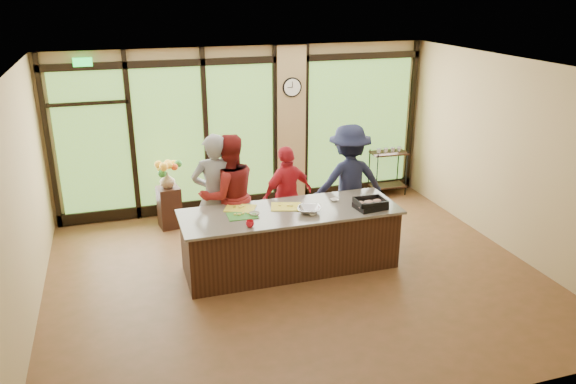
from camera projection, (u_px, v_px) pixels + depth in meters
floor at (296, 276)px, 8.20m from camera, size 7.00×7.00×0.00m
ceiling at (298, 68)px, 7.16m from camera, size 7.00×7.00×0.00m
back_wall at (246, 129)px, 10.36m from camera, size 7.00×0.00×7.00m
left_wall at (19, 208)px, 6.69m from camera, size 0.00×6.00×6.00m
right_wall at (512, 157)px, 8.66m from camera, size 0.00×6.00×6.00m
window_wall at (255, 135)px, 10.41m from camera, size 6.90×0.12×3.00m
island_base at (290, 241)px, 8.31m from camera, size 3.10×1.00×0.88m
countertop at (290, 212)px, 8.15m from camera, size 3.20×1.10×0.04m
wall_clock at (292, 87)px, 10.22m from camera, size 0.36×0.04×0.36m
cook_left at (216, 196)px, 8.55m from camera, size 0.75×0.53×1.96m
cook_midleft at (229, 196)px, 8.59m from camera, size 1.04×0.87×1.94m
cook_midright at (287, 196)px, 9.01m from camera, size 1.04×0.70×1.64m
cook_right at (349, 182)px, 9.20m from camera, size 1.25×0.74×1.92m
roasting_pan at (370, 206)px, 8.22m from camera, size 0.47×0.39×0.08m
mixing_bowl at (309, 210)px, 8.06m from camera, size 0.43×0.43×0.08m
cutting_board_left at (242, 216)px, 7.95m from camera, size 0.42×0.32×0.01m
cutting_board_center at (240, 208)px, 8.21m from camera, size 0.53×0.47×0.01m
cutting_board_right at (286, 207)px, 8.27m from camera, size 0.52×0.45×0.01m
prep_bowl_near at (254, 214)px, 7.96m from camera, size 0.18×0.18×0.05m
prep_bowl_mid at (312, 213)px, 7.99m from camera, size 0.16×0.16×0.04m
prep_bowl_far at (334, 200)px, 8.51m from camera, size 0.13×0.13×0.03m
red_ramekin at (250, 224)px, 7.58m from camera, size 0.14×0.14×0.09m
flower_stand at (169, 207)px, 9.77m from camera, size 0.41×0.41×0.73m
flower_vase at (167, 180)px, 9.59m from camera, size 0.34×0.34×0.27m
bar_cart at (388, 166)px, 11.25m from camera, size 0.73×0.45×0.97m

